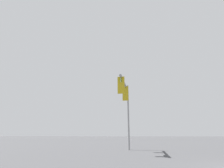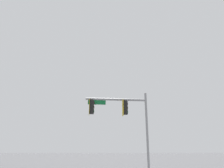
% 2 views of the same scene
% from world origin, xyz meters
% --- Properties ---
extents(signal_pole_near, '(5.04, 0.62, 6.13)m').
position_xyz_m(signal_pole_near, '(-6.70, -6.83, 4.54)').
color(signal_pole_near, gray).
rests_on(signal_pole_near, ground_plane).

